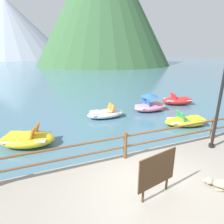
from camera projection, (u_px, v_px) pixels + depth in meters
name	position (u px, v px, depth m)	size (l,w,h in m)	color
ground_plane	(48.00, 71.00, 40.39)	(200.00, 200.00, 0.00)	#477084
dock_railing	(125.00, 143.00, 6.14)	(23.92, 0.12, 0.95)	brown
sign_board	(157.00, 170.00, 4.44)	(1.16, 0.27, 1.19)	silver
dog_resting	(222.00, 184.00, 4.88)	(0.85, 0.76, 0.26)	tan
pedal_boat_1	(178.00, 100.00, 14.21)	(2.65, 1.82, 0.89)	red
pedal_boat_2	(105.00, 114.00, 11.35)	(2.31, 1.18, 0.82)	white
pedal_boat_4	(186.00, 121.00, 10.12)	(2.58, 1.68, 0.82)	yellow
pedal_boat_5	(27.00, 139.00, 7.88)	(2.54, 1.92, 0.90)	yellow
pedal_boat_6	(150.00, 105.00, 12.61)	(2.36, 1.28, 1.23)	pink
cliff_headland	(98.00, 5.00, 55.98)	(41.54, 41.54, 37.02)	#386038
distant_peak	(8.00, 29.00, 103.10)	(65.71, 65.71, 32.05)	#A8B2C1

